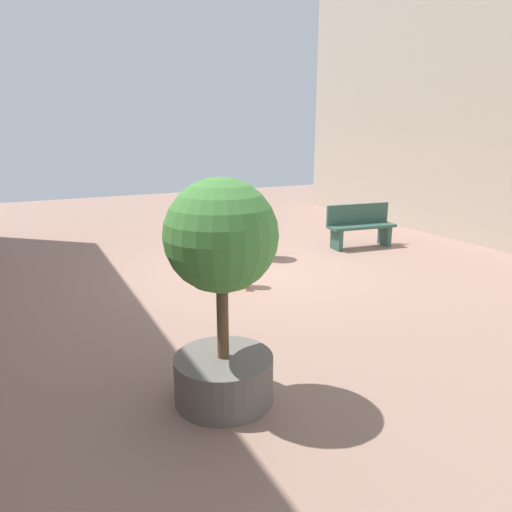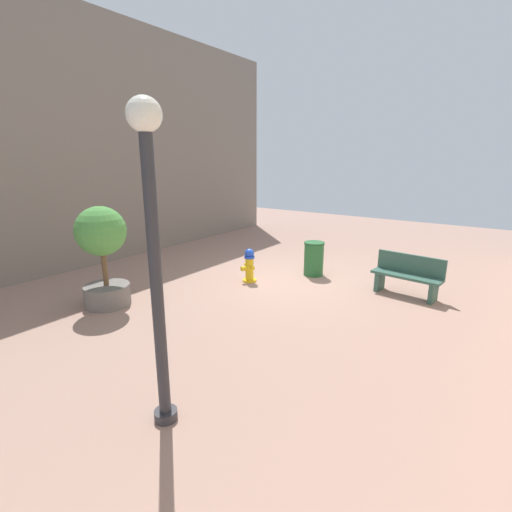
{
  "view_description": "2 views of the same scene",
  "coord_description": "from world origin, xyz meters",
  "px_view_note": "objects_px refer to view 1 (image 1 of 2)",
  "views": [
    {
      "loc": [
        3.8,
        7.46,
        2.53
      ],
      "look_at": [
        0.56,
        1.0,
        0.6
      ],
      "focal_mm": 33.01,
      "sensor_mm": 36.0,
      "label": 1
    },
    {
      "loc": [
        -4.72,
        7.98,
        3.09
      ],
      "look_at": [
        0.17,
        1.07,
        0.85
      ],
      "focal_mm": 26.01,
      "sensor_mm": 36.0,
      "label": 2
    }
  ],
  "objects_px": {
    "planter_tree": "(222,277)",
    "trash_bin": "(259,236)",
    "bench_near": "(360,225)",
    "fire_hydrant": "(239,261)"
  },
  "relations": [
    {
      "from": "fire_hydrant",
      "to": "bench_near",
      "type": "relative_size",
      "value": 0.55
    },
    {
      "from": "fire_hydrant",
      "to": "planter_tree",
      "type": "relative_size",
      "value": 0.4
    },
    {
      "from": "bench_near",
      "to": "trash_bin",
      "type": "xyz_separation_m",
      "value": [
        2.46,
        -0.14,
        -0.03
      ]
    },
    {
      "from": "bench_near",
      "to": "planter_tree",
      "type": "distance_m",
      "value": 6.77
    },
    {
      "from": "planter_tree",
      "to": "trash_bin",
      "type": "xyz_separation_m",
      "value": [
        -2.67,
        -4.5,
        -0.79
      ]
    },
    {
      "from": "bench_near",
      "to": "fire_hydrant",
      "type": "bearing_deg",
      "value": 20.02
    },
    {
      "from": "fire_hydrant",
      "to": "bench_near",
      "type": "height_order",
      "value": "bench_near"
    },
    {
      "from": "trash_bin",
      "to": "planter_tree",
      "type": "bearing_deg",
      "value": 59.37
    },
    {
      "from": "fire_hydrant",
      "to": "trash_bin",
      "type": "xyz_separation_m",
      "value": [
        -1.11,
        -1.44,
        0.03
      ]
    },
    {
      "from": "fire_hydrant",
      "to": "bench_near",
      "type": "bearing_deg",
      "value": -159.98
    }
  ]
}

